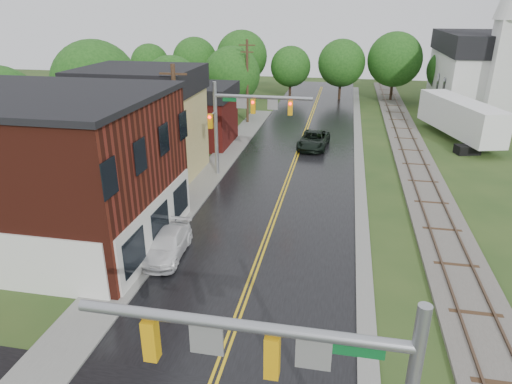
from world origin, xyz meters
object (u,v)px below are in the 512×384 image
(suv_dark, at_px, (314,140))
(semi_trailer, at_px, (460,117))
(traffic_signal_far, at_px, (243,113))
(tree_left_e, at_px, (233,76))
(tree_left_c, at_px, (173,86))
(brick_building, at_px, (33,169))
(tree_left_b, at_px, (97,86))
(utility_pole_b, at_px, (177,131))
(pickup_white, at_px, (168,245))
(traffic_signal_near, at_px, (307,381))
(utility_pole_c, at_px, (247,80))
(church, at_px, (488,65))

(suv_dark, bearing_deg, semi_trailer, 26.09)
(suv_dark, bearing_deg, traffic_signal_far, -113.96)
(traffic_signal_far, relative_size, tree_left_e, 0.90)
(tree_left_c, height_order, tree_left_e, tree_left_e)
(brick_building, xyz_separation_m, tree_left_b, (-5.36, 16.90, 1.57))
(brick_building, distance_m, semi_trailer, 37.81)
(suv_dark, bearing_deg, brick_building, -118.98)
(tree_left_b, distance_m, semi_trailer, 34.16)
(traffic_signal_far, bearing_deg, utility_pole_b, -123.68)
(tree_left_b, distance_m, tree_left_c, 9.03)
(suv_dark, xyz_separation_m, pickup_white, (-6.06, -21.27, -0.11))
(utility_pole_b, distance_m, suv_dark, 16.35)
(tree_left_c, xyz_separation_m, semi_trailer, (28.74, 1.12, -2.19))
(tree_left_b, bearing_deg, tree_left_e, 57.26)
(brick_building, height_order, tree_left_c, brick_building)
(traffic_signal_far, distance_m, pickup_white, 13.40)
(pickup_white, bearing_deg, suv_dark, 70.79)
(brick_building, relative_size, traffic_signal_far, 1.95)
(traffic_signal_near, xyz_separation_m, pickup_white, (-8.27, 12.39, -4.32))
(brick_building, xyz_separation_m, utility_pole_b, (5.68, 7.00, 0.57))
(utility_pole_b, height_order, utility_pole_c, same)
(brick_building, xyz_separation_m, semi_trailer, (27.38, 26.02, -1.83))
(tree_left_e, bearing_deg, brick_building, -96.71)
(brick_building, bearing_deg, pickup_white, -4.54)
(suv_dark, bearing_deg, utility_pole_c, 138.65)
(utility_pole_c, height_order, tree_left_e, utility_pole_c)
(tree_left_e, height_order, semi_trailer, tree_left_e)
(traffic_signal_near, xyz_separation_m, traffic_signal_far, (-6.94, 25.00, 0.01))
(traffic_signal_near, height_order, tree_left_b, tree_left_b)
(tree_left_c, relative_size, suv_dark, 1.40)
(utility_pole_b, bearing_deg, church, 49.82)
(utility_pole_c, relative_size, semi_trailer, 0.71)
(traffic_signal_near, relative_size, utility_pole_b, 0.82)
(traffic_signal_near, height_order, traffic_signal_far, same)
(traffic_signal_near, height_order, suv_dark, traffic_signal_near)
(tree_left_b, bearing_deg, tree_left_c, 63.44)
(traffic_signal_far, bearing_deg, tree_left_b, 161.19)
(traffic_signal_near, xyz_separation_m, utility_pole_c, (-10.27, 42.00, -0.25))
(utility_pole_b, bearing_deg, tree_left_c, 111.49)
(suv_dark, bearing_deg, church, 48.61)
(brick_building, height_order, utility_pole_b, utility_pole_b)
(utility_pole_b, xyz_separation_m, tree_left_e, (-2.05, 23.90, 0.09))
(church, xyz_separation_m, traffic_signal_near, (-16.53, -51.74, -0.87))
(tree_left_b, bearing_deg, brick_building, -72.39)
(traffic_signal_near, xyz_separation_m, semi_trailer, (11.42, 39.02, -2.65))
(suv_dark, distance_m, pickup_white, 22.12)
(utility_pole_c, height_order, semi_trailer, utility_pole_c)
(tree_left_b, bearing_deg, utility_pole_c, 47.61)
(traffic_signal_far, bearing_deg, semi_trailer, 37.36)
(traffic_signal_far, distance_m, tree_left_b, 15.21)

